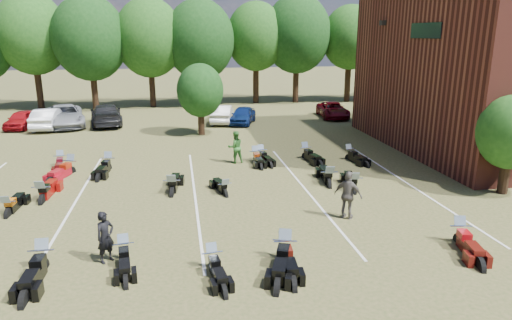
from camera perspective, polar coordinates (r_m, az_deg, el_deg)
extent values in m
plane|color=brown|center=(17.79, 2.54, -7.12)|extent=(160.00, 160.00, 0.00)
imported|color=maroon|center=(38.39, -27.27, 4.52)|extent=(1.88, 3.97, 1.31)
imported|color=silver|center=(37.36, -24.50, 4.75)|extent=(1.67, 4.65, 1.53)
imported|color=gray|center=(37.77, -22.80, 5.10)|extent=(4.00, 6.27, 1.61)
imported|color=black|center=(37.33, -18.22, 5.42)|extent=(3.12, 5.82, 1.60)
imported|color=#0C1F54|center=(35.93, -1.67, 5.61)|extent=(2.84, 4.23, 1.34)
imported|color=#AAAAA5|center=(36.39, -4.25, 5.77)|extent=(2.32, 4.54, 1.43)
imported|color=#55040D|center=(39.13, 9.59, 6.17)|extent=(2.56, 4.78, 1.28)
imported|color=#343438|center=(40.21, 14.58, 6.25)|extent=(3.14, 5.25, 1.43)
imported|color=black|center=(14.92, -18.31, -9.13)|extent=(0.71, 0.70, 1.65)
imported|color=#2D6827|center=(24.85, -2.60, 1.62)|extent=(0.98, 0.83, 1.77)
imported|color=#57504B|center=(17.67, 11.45, -4.34)|extent=(1.12, 1.07, 1.87)
cube|color=black|center=(30.87, 15.56, 16.19)|extent=(0.30, 0.40, 0.30)
cube|color=black|center=(26.47, 20.42, 14.92)|extent=(0.06, 3.00, 0.80)
cylinder|color=black|center=(46.97, -25.37, 8.18)|extent=(0.58, 0.58, 4.08)
ellipsoid|color=#1E4C19|center=(46.72, -25.99, 13.38)|extent=(6.00, 6.00, 6.90)
cylinder|color=black|center=(45.90, -19.29, 8.65)|extent=(0.57, 0.58, 4.08)
ellipsoid|color=#1E4C19|center=(45.65, -19.78, 14.00)|extent=(6.00, 6.00, 6.90)
cylinder|color=black|center=(45.36, -12.98, 9.05)|extent=(0.57, 0.58, 4.08)
ellipsoid|color=#1E4C19|center=(45.10, -13.32, 14.47)|extent=(6.00, 6.00, 6.90)
cylinder|color=black|center=(45.36, -6.59, 9.34)|extent=(0.58, 0.58, 4.08)
ellipsoid|color=#1E4C19|center=(45.11, -6.76, 14.77)|extent=(6.00, 6.00, 6.90)
cylinder|color=black|center=(45.92, -0.26, 9.51)|extent=(0.57, 0.58, 4.08)
ellipsoid|color=#1E4C19|center=(45.67, -0.27, 14.88)|extent=(6.00, 6.00, 6.90)
cylinder|color=black|center=(47.00, 5.84, 9.57)|extent=(0.57, 0.58, 4.08)
ellipsoid|color=#1E4C19|center=(46.76, 5.99, 14.81)|extent=(6.00, 6.00, 6.90)
cylinder|color=black|center=(48.58, 11.62, 9.53)|extent=(0.57, 0.58, 4.08)
ellipsoid|color=#1E4C19|center=(48.34, 11.90, 14.59)|extent=(6.00, 6.00, 6.90)
cylinder|color=black|center=(50.60, 16.97, 9.41)|extent=(0.58, 0.58, 4.08)
ellipsoid|color=#1E4C19|center=(50.37, 17.37, 14.26)|extent=(6.00, 6.00, 6.90)
cylinder|color=black|center=(53.02, 21.88, 9.22)|extent=(0.58, 0.58, 4.08)
ellipsoid|color=#1E4C19|center=(52.80, 22.36, 13.84)|extent=(6.00, 6.00, 6.90)
cylinder|color=black|center=(22.89, 28.62, -1.60)|extent=(0.24, 0.24, 1.71)
sphere|color=#1E4C19|center=(22.46, 29.25, 3.05)|extent=(2.80, 2.80, 2.80)
cylinder|color=black|center=(32.12, -6.86, 4.83)|extent=(0.24, 0.24, 1.90)
sphere|color=#1E4C19|center=(31.79, -6.99, 8.64)|extent=(3.20, 3.20, 3.20)
cube|color=silver|center=(20.71, -21.65, -4.91)|extent=(0.10, 14.00, 0.01)
cube|color=silver|center=(20.23, -7.65, -4.38)|extent=(0.10, 14.00, 0.01)
cube|color=silver|center=(20.98, 6.15, -3.60)|extent=(0.10, 14.00, 0.01)
cube|color=silver|center=(22.82, 18.34, -2.74)|extent=(0.10, 14.00, 0.01)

